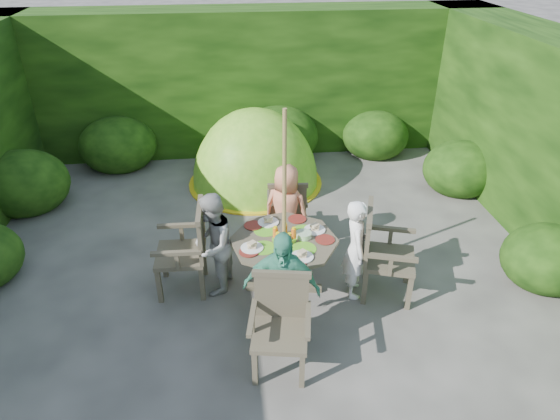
{
  "coord_description": "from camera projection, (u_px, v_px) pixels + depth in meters",
  "views": [
    {
      "loc": [
        -0.32,
        -4.99,
        3.73
      ],
      "look_at": [
        0.25,
        -0.02,
        0.85
      ],
      "focal_mm": 32.0,
      "sensor_mm": 36.0,
      "label": 1
    }
  ],
  "objects": [
    {
      "name": "child_left",
      "position": [
        213.0,
        245.0,
        5.58
      ],
      "size": [
        0.6,
        0.7,
        1.23
      ],
      "primitive_type": "imported",
      "rotation": [
        0.0,
        0.0,
        -1.83
      ],
      "color": "#A8A7A3",
      "rests_on": "ground"
    },
    {
      "name": "child_back",
      "position": [
        286.0,
        211.0,
        6.24
      ],
      "size": [
        0.71,
        0.62,
        1.22
      ],
      "primitive_type": "imported",
      "rotation": [
        0.0,
        0.0,
        2.66
      ],
      "color": "#E1845D",
      "rests_on": "ground"
    },
    {
      "name": "garden_chair_left",
      "position": [
        188.0,
        248.0,
        5.63
      ],
      "size": [
        0.57,
        0.63,
        1.03
      ],
      "rotation": [
        0.0,
        0.0,
        -1.6
      ],
      "color": "#3D3728",
      "rests_on": "ground"
    },
    {
      "name": "hedge_enclosure",
      "position": [
        250.0,
        136.0,
        6.72
      ],
      "size": [
        9.0,
        9.0,
        2.5
      ],
      "color": "black",
      "rests_on": "ground"
    },
    {
      "name": "garden_chair_front",
      "position": [
        280.0,
        322.0,
        4.66
      ],
      "size": [
        0.64,
        0.59,
        0.93
      ],
      "rotation": [
        0.0,
        0.0,
        -0.18
      ],
      "color": "#3D3728",
      "rests_on": "ground"
    },
    {
      "name": "parasol_pole",
      "position": [
        284.0,
        208.0,
        5.31
      ],
      "size": [
        0.05,
        0.05,
        2.2
      ],
      "primitive_type": "cylinder",
      "rotation": [
        0.0,
        0.0,
        -0.15
      ],
      "color": "olive",
      "rests_on": "ground"
    },
    {
      "name": "garden_chair_back",
      "position": [
        287.0,
        209.0,
        6.58
      ],
      "size": [
        0.56,
        0.51,
        0.87
      ],
      "rotation": [
        0.0,
        0.0,
        3.05
      ],
      "color": "#3D3728",
      "rests_on": "ground"
    },
    {
      "name": "dome_tent",
      "position": [
        256.0,
        183.0,
        8.26
      ],
      "size": [
        2.41,
        2.41,
        2.5
      ],
      "rotation": [
        0.0,
        0.0,
        0.19
      ],
      "color": "#5FB122",
      "rests_on": "ground"
    },
    {
      "name": "child_front",
      "position": [
        281.0,
        289.0,
        4.84
      ],
      "size": [
        0.82,
        0.5,
        1.3
      ],
      "primitive_type": "imported",
      "rotation": [
        0.0,
        0.0,
        -0.26
      ],
      "color": "#449F7C",
      "rests_on": "ground"
    },
    {
      "name": "child_right",
      "position": [
        356.0,
        249.0,
        5.53
      ],
      "size": [
        0.34,
        0.47,
        1.2
      ],
      "primitive_type": "imported",
      "rotation": [
        0.0,
        0.0,
        1.45
      ],
      "color": "white",
      "rests_on": "ground"
    },
    {
      "name": "garden_chair_right",
      "position": [
        382.0,
        252.0,
        5.55
      ],
      "size": [
        0.71,
        0.76,
        1.04
      ],
      "rotation": [
        0.0,
        0.0,
        1.27
      ],
      "color": "#3D3728",
      "rests_on": "ground"
    },
    {
      "name": "ground",
      "position": [
        260.0,
        270.0,
        6.19
      ],
      "size": [
        60.0,
        60.0,
        0.0
      ],
      "primitive_type": "plane",
      "color": "#403D39",
      "rests_on": "ground"
    },
    {
      "name": "patio_table",
      "position": [
        284.0,
        248.0,
        5.56
      ],
      "size": [
        1.39,
        1.39,
        0.85
      ],
      "rotation": [
        0.0,
        0.0,
        -0.15
      ],
      "color": "#3D3728",
      "rests_on": "ground"
    }
  ]
}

